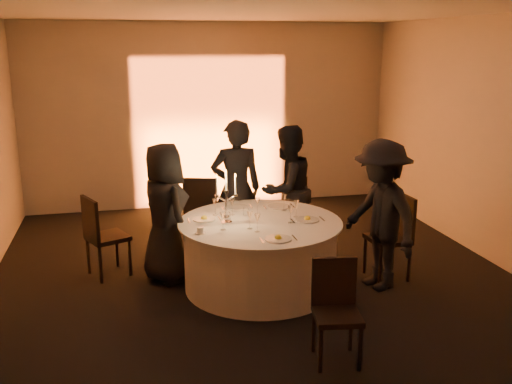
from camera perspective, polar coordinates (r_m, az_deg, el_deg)
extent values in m
plane|color=black|center=(6.52, 0.41, -9.40)|extent=(7.00, 7.00, 0.00)
plane|color=silver|center=(5.96, 0.46, 17.94)|extent=(7.00, 7.00, 0.00)
plane|color=#BBB6AE|center=(9.46, -4.63, 7.58)|extent=(7.00, 0.00, 7.00)
plane|color=#BBB6AE|center=(2.93, 17.11, -9.38)|extent=(7.00, 0.00, 7.00)
plane|color=#BBB6AE|center=(7.37, 23.81, 4.36)|extent=(0.00, 7.00, 7.00)
cube|color=black|center=(9.46, -4.17, -1.38)|extent=(0.25, 0.12, 0.10)
cylinder|color=black|center=(6.52, 0.41, -9.28)|extent=(0.60, 0.60, 0.03)
cylinder|color=black|center=(6.38, 0.41, -6.32)|extent=(0.20, 0.20, 0.75)
cylinder|color=silver|center=(6.38, 0.41, -6.32)|extent=(1.68, 1.68, 0.75)
cylinder|color=silver|center=(6.25, 0.42, -3.02)|extent=(1.80, 1.80, 0.02)
cube|color=black|center=(6.89, -14.61, -4.41)|extent=(0.56, 0.56, 0.05)
cube|color=black|center=(6.74, -16.25, -2.60)|extent=(0.21, 0.40, 0.48)
cylinder|color=black|center=(6.88, -12.50, -6.41)|extent=(0.04, 0.04, 0.45)
cylinder|color=black|center=(7.19, -13.73, -5.54)|extent=(0.04, 0.04, 0.45)
cylinder|color=black|center=(6.75, -15.30, -7.01)|extent=(0.04, 0.04, 0.45)
cylinder|color=black|center=(7.07, -16.43, -6.10)|extent=(0.04, 0.04, 0.45)
cube|color=black|center=(7.61, -5.34, -2.08)|extent=(0.54, 0.54, 0.05)
cube|color=black|center=(7.34, -5.62, -0.51)|extent=(0.43, 0.16, 0.50)
cylinder|color=black|center=(7.83, -3.74, -3.42)|extent=(0.04, 0.04, 0.47)
cylinder|color=black|center=(7.88, -6.43, -3.35)|extent=(0.04, 0.04, 0.47)
cylinder|color=black|center=(7.48, -4.10, -4.31)|extent=(0.04, 0.04, 0.47)
cylinder|color=black|center=(7.54, -6.92, -4.23)|extent=(0.04, 0.04, 0.47)
cube|color=black|center=(7.89, 3.04, -1.74)|extent=(0.53, 0.53, 0.05)
cube|color=black|center=(7.70, 3.97, -0.28)|extent=(0.37, 0.21, 0.45)
cylinder|color=black|center=(8.19, 3.09, -2.75)|extent=(0.04, 0.04, 0.42)
cylinder|color=black|center=(7.97, 1.30, -3.22)|extent=(0.04, 0.04, 0.42)
cylinder|color=black|center=(7.95, 4.75, -3.31)|extent=(0.04, 0.04, 0.42)
cylinder|color=black|center=(7.73, 2.94, -3.81)|extent=(0.04, 0.04, 0.42)
cube|color=black|center=(6.76, 13.05, -4.61)|extent=(0.45, 0.45, 0.05)
cube|color=black|center=(6.78, 14.62, -2.30)|extent=(0.06, 0.43, 0.49)
cylinder|color=black|center=(6.91, 10.85, -6.19)|extent=(0.04, 0.04, 0.46)
cylinder|color=black|center=(6.61, 12.31, -7.25)|extent=(0.04, 0.04, 0.46)
cylinder|color=black|center=(7.08, 13.52, -5.82)|extent=(0.04, 0.04, 0.46)
cylinder|color=black|center=(6.79, 15.07, -6.84)|extent=(0.04, 0.04, 0.46)
cube|color=black|center=(4.98, 8.12, -12.17)|extent=(0.44, 0.44, 0.05)
cube|color=black|center=(5.03, 7.80, -8.84)|extent=(0.39, 0.10, 0.44)
cylinder|color=black|center=(4.91, 6.48, -15.41)|extent=(0.04, 0.04, 0.41)
cylinder|color=black|center=(4.98, 10.38, -15.12)|extent=(0.04, 0.04, 0.41)
cylinder|color=black|center=(5.19, 5.80, -13.59)|extent=(0.04, 0.04, 0.41)
cylinder|color=black|center=(5.26, 9.47, -13.36)|extent=(0.04, 0.04, 0.41)
imported|color=black|center=(6.51, -9.09, -2.11)|extent=(0.78, 0.92, 1.60)
imported|color=black|center=(7.19, -2.00, 0.31)|extent=(0.66, 0.46, 1.76)
imported|color=black|center=(7.36, 3.09, 0.25)|extent=(1.01, 0.95, 1.66)
imported|color=black|center=(6.38, 12.34, -2.28)|extent=(0.85, 1.19, 1.67)
cylinder|color=silver|center=(6.32, -5.20, -2.74)|extent=(0.24, 0.24, 0.01)
cube|color=silver|center=(6.30, -6.74, -2.85)|extent=(0.01, 0.17, 0.01)
cube|color=silver|center=(6.34, -3.68, -2.65)|extent=(0.02, 0.17, 0.01)
sphere|color=yellow|center=(6.30, -5.21, -2.37)|extent=(0.07, 0.07, 0.07)
cylinder|color=silver|center=(6.76, -1.92, -1.52)|extent=(0.26, 0.26, 0.01)
cube|color=silver|center=(6.73, -3.34, -1.61)|extent=(0.02, 0.17, 0.01)
cube|color=silver|center=(6.79, -0.52, -1.43)|extent=(0.01, 0.17, 0.01)
cylinder|color=silver|center=(6.78, 2.28, -1.45)|extent=(0.27, 0.27, 0.01)
cube|color=silver|center=(6.74, 0.89, -1.56)|extent=(0.02, 0.17, 0.01)
cube|color=silver|center=(6.83, 3.66, -1.37)|extent=(0.01, 0.17, 0.01)
cylinder|color=silver|center=(6.30, 5.15, -2.78)|extent=(0.26, 0.26, 0.01)
cube|color=silver|center=(6.25, 3.67, -2.90)|extent=(0.02, 0.17, 0.01)
cube|color=silver|center=(6.35, 6.61, -2.67)|extent=(0.01, 0.17, 0.01)
sphere|color=yellow|center=(6.29, 5.16, -2.41)|extent=(0.07, 0.07, 0.07)
cylinder|color=silver|center=(5.68, 2.24, -4.71)|extent=(0.27, 0.27, 0.01)
cube|color=silver|center=(5.64, 0.56, -4.86)|extent=(0.02, 0.17, 0.01)
cube|color=silver|center=(5.72, 3.88, -4.58)|extent=(0.02, 0.17, 0.01)
sphere|color=yellow|center=(5.66, 2.24, -4.31)|extent=(0.07, 0.07, 0.07)
cylinder|color=silver|center=(5.88, -5.59, -4.10)|extent=(0.11, 0.11, 0.01)
cylinder|color=silver|center=(5.87, -5.60, -3.78)|extent=(0.07, 0.07, 0.06)
cylinder|color=silver|center=(6.19, -2.96, -3.05)|extent=(0.12, 0.12, 0.02)
sphere|color=silver|center=(6.17, -2.96, -2.55)|extent=(0.06, 0.06, 0.06)
cylinder|color=silver|center=(6.14, -2.98, -1.48)|extent=(0.02, 0.02, 0.31)
cylinder|color=silver|center=(6.09, -3.00, 0.06)|extent=(0.05, 0.05, 0.03)
cylinder|color=white|center=(6.06, -3.01, 1.03)|extent=(0.02, 0.02, 0.20)
cone|color=orange|center=(6.04, -3.03, 2.14)|extent=(0.02, 0.02, 0.03)
cylinder|color=silver|center=(6.10, -3.46, -0.68)|extent=(0.11, 0.02, 0.08)
cylinder|color=silver|center=(6.09, -3.93, -0.42)|extent=(0.05, 0.05, 0.03)
cylinder|color=white|center=(6.06, -3.95, 0.55)|extent=(0.02, 0.02, 0.20)
cone|color=orange|center=(6.03, -3.97, 1.66)|extent=(0.02, 0.02, 0.03)
cylinder|color=silver|center=(6.12, -2.52, -0.62)|extent=(0.11, 0.02, 0.08)
cylinder|color=silver|center=(6.12, -2.06, -0.30)|extent=(0.05, 0.05, 0.03)
cylinder|color=white|center=(6.09, -2.07, 0.66)|extent=(0.02, 0.02, 0.20)
cone|color=orange|center=(6.07, -2.08, 1.76)|extent=(0.02, 0.02, 0.03)
cylinder|color=white|center=(6.41, 4.02, -2.49)|extent=(0.06, 0.06, 0.01)
cylinder|color=white|center=(6.39, 4.03, -2.04)|extent=(0.01, 0.01, 0.10)
cone|color=white|center=(6.37, 4.05, -1.27)|extent=(0.07, 0.07, 0.09)
cylinder|color=white|center=(5.90, 0.13, -3.99)|extent=(0.06, 0.06, 0.01)
cylinder|color=white|center=(5.88, 0.13, -3.51)|extent=(0.01, 0.01, 0.10)
cone|color=white|center=(5.85, 0.13, -2.67)|extent=(0.07, 0.07, 0.09)
cylinder|color=white|center=(6.20, 3.47, -3.07)|extent=(0.06, 0.06, 0.01)
cylinder|color=white|center=(6.19, 3.48, -2.61)|extent=(0.01, 0.01, 0.10)
cone|color=white|center=(6.16, 3.49, -1.81)|extent=(0.07, 0.07, 0.09)
cylinder|color=white|center=(6.47, -2.40, -2.29)|extent=(0.06, 0.06, 0.01)
cylinder|color=white|center=(6.46, -2.40, -1.84)|extent=(0.01, 0.01, 0.10)
cone|color=white|center=(6.43, -2.41, -1.08)|extent=(0.07, 0.07, 0.09)
cylinder|color=white|center=(5.97, -3.32, -3.77)|extent=(0.06, 0.06, 0.01)
cylinder|color=white|center=(5.96, -3.32, -3.29)|extent=(0.01, 0.01, 0.10)
cone|color=white|center=(5.93, -3.34, -2.46)|extent=(0.07, 0.07, 0.09)
cylinder|color=white|center=(6.66, 2.81, -1.82)|extent=(0.06, 0.06, 0.01)
cylinder|color=white|center=(6.64, 2.82, -1.39)|extent=(0.01, 0.01, 0.10)
cone|color=white|center=(6.62, 2.83, -0.64)|extent=(0.07, 0.07, 0.09)
cylinder|color=white|center=(6.00, -0.62, -3.67)|extent=(0.06, 0.06, 0.01)
cylinder|color=white|center=(5.98, -0.62, -3.19)|extent=(0.01, 0.01, 0.10)
cone|color=white|center=(5.95, -0.62, -2.37)|extent=(0.07, 0.07, 0.09)
cylinder|color=white|center=(6.48, -4.10, -2.30)|extent=(0.06, 0.06, 0.01)
cylinder|color=white|center=(6.47, -4.11, -1.85)|extent=(0.01, 0.01, 0.10)
cone|color=white|center=(6.44, -4.13, -1.09)|extent=(0.07, 0.07, 0.09)
cylinder|color=white|center=(6.51, 0.14, -2.17)|extent=(0.06, 0.06, 0.01)
cylinder|color=white|center=(6.50, 0.14, -1.74)|extent=(0.01, 0.01, 0.10)
cone|color=white|center=(6.47, 0.14, -0.97)|extent=(0.07, 0.07, 0.09)
cylinder|color=white|center=(6.28, -2.87, -2.43)|extent=(0.07, 0.07, 0.09)
cylinder|color=white|center=(6.44, -1.02, -1.98)|extent=(0.07, 0.07, 0.09)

